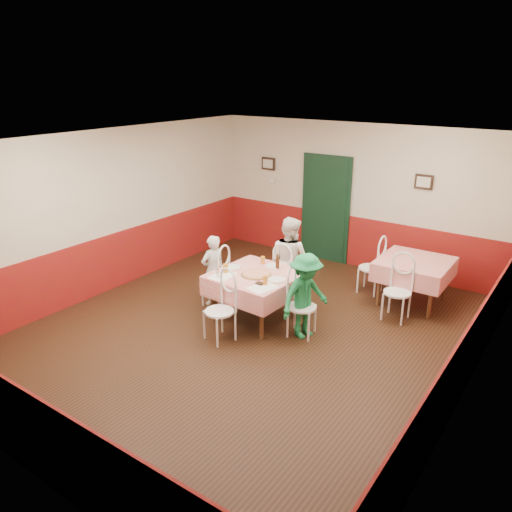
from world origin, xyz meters
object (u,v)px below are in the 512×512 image
Objects in this scene: diner_far at (289,259)px; beer_bottle at (277,262)px; chair_right at (302,307)px; glass_a at (226,268)px; glass_c at (263,260)px; second_table at (413,282)px; chair_second_a at (371,268)px; diner_right at (305,296)px; wallet at (260,283)px; chair_second_b at (397,293)px; glass_b at (265,280)px; pizza at (256,274)px; chair_near at (219,312)px; chair_left at (216,279)px; diner_left at (213,270)px; chair_far at (287,276)px; main_table at (256,297)px.

beer_bottle is at bearing 106.16° from diner_far.
chair_right and glass_a have the same top height.
second_table is at bearing 38.95° from glass_c.
diner_right is (-0.16, -2.04, 0.19)m from chair_second_a.
wallet is 1.22m from diner_far.
chair_second_b is 2.19m from wallet.
beer_bottle reaches higher than glass_b.
chair_second_a is 2.29m from pizza.
glass_b is at bearing -35.99° from pizza.
beer_bottle is (0.19, 1.22, 0.42)m from chair_near.
chair_left is at bearing -44.80° from chair_second_a.
glass_a is 0.60m from diner_left.
glass_b is 1.30m from diner_left.
beer_bottle is (0.30, -0.04, 0.05)m from glass_c.
chair_far is 8.18× the size of wallet.
glass_c is at bearing 110.79° from main_table.
second_table is at bearing 57.18° from glass_b.
glass_c is at bearing -37.86° from chair_second_a.
glass_c is at bearing -141.05° from second_table.
glass_a is (-2.22, -2.22, 0.45)m from second_table.
chair_far is 7.21× the size of glass_c.
chair_second_b reaches higher than wallet.
main_table is 0.65m from glass_a.
diner_left reaches higher than second_table.
glass_a is at bearing 51.20° from chair_left.
chair_right reaches higher than main_table.
chair_left is 0.62× the size of diner_far.
chair_second_a is (-0.75, 0.00, 0.08)m from second_table.
chair_far is 6.47× the size of glass_a.
glass_a is 1.07× the size of glass_b.
wallet is at bearing 106.05° from diner_far.
chair_far is at bearing 146.94° from diner_left.
glass_c is (-0.16, 0.41, 0.45)m from main_table.
pizza is 0.36m from wallet.
pizza is at bearing -144.82° from chair_second_b.
pizza is 0.88m from diner_right.
chair_far and glass_a have the same top height.
glass_b is 0.60× the size of beer_bottle.
glass_b is at bearing -122.82° from second_table.
glass_c is (-0.50, 0.67, -0.00)m from glass_b.
second_table is at bearing -6.53° from diner_right.
glass_c is at bearing 124.45° from wallet.
chair_far is 0.70× the size of diner_right.
beer_bottle is 0.15× the size of diner_far.
chair_left is 0.87m from glass_c.
chair_right is at bearing 8.14° from glass_a.
chair_left reaches higher than glass_c.
chair_near reaches higher than glass_c.
pizza is (-0.02, -0.88, 0.32)m from chair_far.
chair_second_a is 6.47× the size of glass_a.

